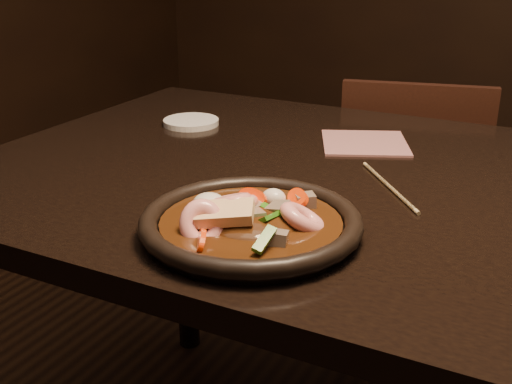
% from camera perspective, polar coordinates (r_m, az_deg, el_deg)
% --- Properties ---
extents(table, '(1.60, 0.90, 0.75)m').
position_cam_1_polar(table, '(1.09, 14.49, -3.62)').
color(table, black).
rests_on(table, floor).
extents(chair, '(0.46, 0.46, 0.81)m').
position_cam_1_polar(chair, '(1.80, 13.36, -1.49)').
color(chair, black).
rests_on(chair, floor).
extents(plate, '(0.31, 0.31, 0.03)m').
position_cam_1_polar(plate, '(0.87, -0.45, -2.84)').
color(plate, black).
rests_on(plate, table).
extents(stirfry, '(0.20, 0.22, 0.07)m').
position_cam_1_polar(stirfry, '(0.87, -0.77, -2.35)').
color(stirfry, '#361A09').
rests_on(stirfry, plate).
extents(saucer_left, '(0.12, 0.12, 0.01)m').
position_cam_1_polar(saucer_left, '(1.40, -5.79, 6.21)').
color(saucer_left, silver).
rests_on(saucer_left, table).
extents(chopsticks, '(0.14, 0.18, 0.01)m').
position_cam_1_polar(chopsticks, '(1.06, 11.74, 0.51)').
color(chopsticks, tan).
rests_on(chopsticks, table).
extents(napkin, '(0.21, 0.21, 0.00)m').
position_cam_1_polar(napkin, '(1.28, 9.64, 4.32)').
color(napkin, '#925B5A').
rests_on(napkin, table).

